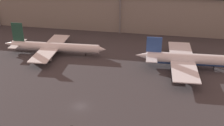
# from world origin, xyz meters

# --- Properties ---
(ground) EXTENTS (600.00, 600.00, 0.00)m
(ground) POSITION_xyz_m (0.00, 0.00, 0.00)
(ground) COLOR #383538
(terminal_building) EXTENTS (234.72, 27.39, 20.46)m
(terminal_building) POSITION_xyz_m (0.00, 83.63, 10.27)
(terminal_building) COLOR gray
(terminal_building) RESTS_ON ground
(airplane_1) EXTENTS (45.56, 32.70, 13.35)m
(airplane_1) POSITION_xyz_m (-22.98, 37.07, 3.18)
(airplane_1) COLOR white
(airplane_1) RESTS_ON ground
(airplane_2) EXTENTS (38.61, 38.11, 12.07)m
(airplane_2) POSITION_xyz_m (32.06, 33.51, 3.72)
(airplane_2) COLOR white
(airplane_2) RESTS_ON ground
(lamp_post_1) EXTENTS (1.80, 1.80, 23.40)m
(lamp_post_1) POSITION_xyz_m (0.42, 70.05, 15.02)
(lamp_post_1) COLOR slate
(lamp_post_1) RESTS_ON ground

